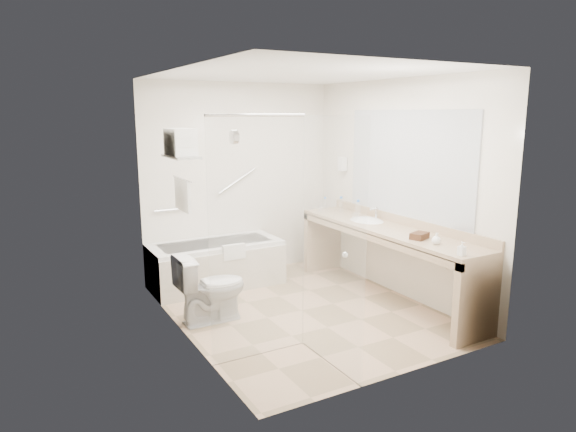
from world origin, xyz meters
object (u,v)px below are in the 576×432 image
water_bottle_left (341,205)px  bathtub (216,264)px  toilet (211,288)px  vanity_counter (386,245)px  amenity_basket (419,236)px

water_bottle_left → bathtub: bearing=165.4°
toilet → vanity_counter: bearing=-101.8°
amenity_basket → bathtub: bearing=126.3°
bathtub → toilet: (-0.45, -1.02, 0.08)m
bathtub → vanity_counter: 2.09m
bathtub → amenity_basket: (1.46, -1.98, 0.61)m
vanity_counter → amenity_basket: bearing=-96.2°
bathtub → toilet: toilet is taller
bathtub → toilet: size_ratio=2.21×
toilet → bathtub: bearing=-25.0°
bathtub → amenity_basket: bearing=-53.7°
amenity_basket → water_bottle_left: water_bottle_left is taller
vanity_counter → toilet: (-1.97, 0.37, -0.29)m
bathtub → amenity_basket: 2.54m
water_bottle_left → amenity_basket: bearing=-94.5°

